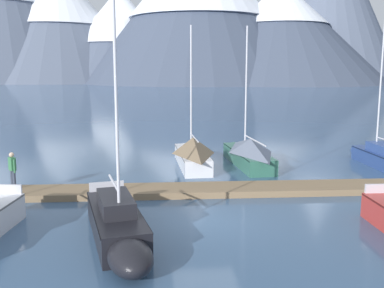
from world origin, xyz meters
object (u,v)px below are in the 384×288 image
mooring_buoy_channel_marker (106,202)px  person_on_dock (12,168)px  sailboat_mid_dock_starboard (192,152)px  sailboat_mid_dock_port (118,225)px  sailboat_far_berth (248,152)px  sailboat_end_of_dock (380,156)px

mooring_buoy_channel_marker → person_on_dock: bearing=150.5°
mooring_buoy_channel_marker → sailboat_mid_dock_starboard: bearing=61.6°
sailboat_mid_dock_port → mooring_buoy_channel_marker: bearing=101.6°
sailboat_mid_dock_starboard → sailboat_far_berth: sailboat_far_berth is taller
sailboat_mid_dock_port → sailboat_far_berth: sailboat_mid_dock_port is taller
sailboat_far_berth → person_on_dock: 13.28m
sailboat_end_of_dock → mooring_buoy_channel_marker: sailboat_end_of_dock is taller
sailboat_far_berth → mooring_buoy_channel_marker: bearing=-133.9°
sailboat_mid_dock_port → sailboat_far_berth: bearing=59.8°
sailboat_end_of_dock → sailboat_mid_dock_port: bearing=-143.2°
sailboat_mid_dock_port → sailboat_mid_dock_starboard: (3.50, 11.77, 0.25)m
sailboat_mid_dock_port → sailboat_end_of_dock: 18.52m
mooring_buoy_channel_marker → sailboat_mid_dock_port: bearing=-78.4°
sailboat_mid_dock_port → person_on_dock: (-5.24, 6.36, 0.64)m
sailboat_far_berth → mooring_buoy_channel_marker: (-7.66, -7.96, -0.54)m
sailboat_mid_dock_port → person_on_dock: bearing=129.5°
sailboat_far_berth → person_on_dock: size_ratio=4.87×
sailboat_end_of_dock → person_on_dock: bearing=-166.7°
sailboat_mid_dock_starboard → sailboat_end_of_dock: 11.36m
sailboat_mid_dock_starboard → sailboat_far_berth: size_ratio=1.00×
sailboat_far_berth → mooring_buoy_channel_marker: sailboat_far_berth is taller
person_on_dock → sailboat_mid_dock_starboard: bearing=31.8°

